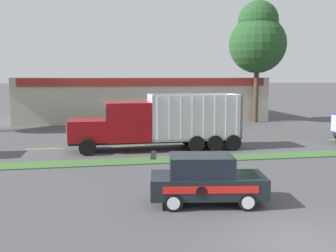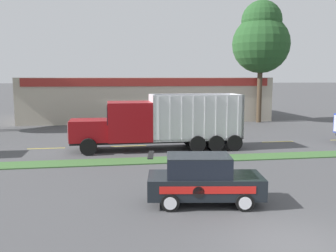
# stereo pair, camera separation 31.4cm
# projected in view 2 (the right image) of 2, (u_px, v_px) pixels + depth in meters

# --- Properties ---
(ground_plane) EXTENTS (600.00, 600.00, 0.00)m
(ground_plane) POSITION_uv_depth(u_px,v_px,m) (292.00, 245.00, 10.42)
(ground_plane) COLOR #474749
(grass_verge) EXTENTS (120.00, 1.64, 0.06)m
(grass_verge) POSITION_uv_depth(u_px,v_px,m) (197.00, 159.00, 21.31)
(grass_verge) COLOR #3D6633
(grass_verge) RESTS_ON ground_plane
(centre_line_3) EXTENTS (2.40, 0.14, 0.01)m
(centre_line_3) POSITION_uv_depth(u_px,v_px,m) (46.00, 148.00, 24.60)
(centre_line_3) COLOR yellow
(centre_line_3) RESTS_ON ground_plane
(centre_line_4) EXTENTS (2.40, 0.14, 0.01)m
(centre_line_4) POSITION_uv_depth(u_px,v_px,m) (129.00, 146.00, 25.46)
(centre_line_4) COLOR yellow
(centre_line_4) RESTS_ON ground_plane
(centre_line_5) EXTENTS (2.40, 0.14, 0.01)m
(centre_line_5) POSITION_uv_depth(u_px,v_px,m) (205.00, 144.00, 26.31)
(centre_line_5) COLOR yellow
(centre_line_5) RESTS_ON ground_plane
(centre_line_6) EXTENTS (2.40, 0.14, 0.01)m
(centre_line_6) POSITION_uv_depth(u_px,v_px,m) (278.00, 142.00, 27.16)
(centre_line_6) COLOR yellow
(centre_line_6) RESTS_ON ground_plane
(dump_truck_trail) EXTENTS (10.92, 2.78, 3.63)m
(dump_truck_trail) POSITION_uv_depth(u_px,v_px,m) (144.00, 125.00, 23.93)
(dump_truck_trail) COLOR black
(dump_truck_trail) RESTS_ON ground_plane
(rally_car) EXTENTS (4.40, 2.35, 1.86)m
(rally_car) POSITION_uv_depth(u_px,v_px,m) (203.00, 179.00, 13.75)
(rally_car) COLOR black
(rally_car) RESTS_ON ground_plane
(store_building_backdrop) EXTENTS (26.01, 12.10, 4.62)m
(store_building_backdrop) POSITION_uv_depth(u_px,v_px,m) (144.00, 98.00, 43.36)
(store_building_backdrop) COLOR #BCB29E
(store_building_backdrop) RESTS_ON ground_plane
(tree_behind_left) EXTENTS (5.81, 5.81, 12.34)m
(tree_behind_left) POSITION_uv_depth(u_px,v_px,m) (261.00, 39.00, 37.90)
(tree_behind_left) COLOR #473828
(tree_behind_left) RESTS_ON ground_plane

